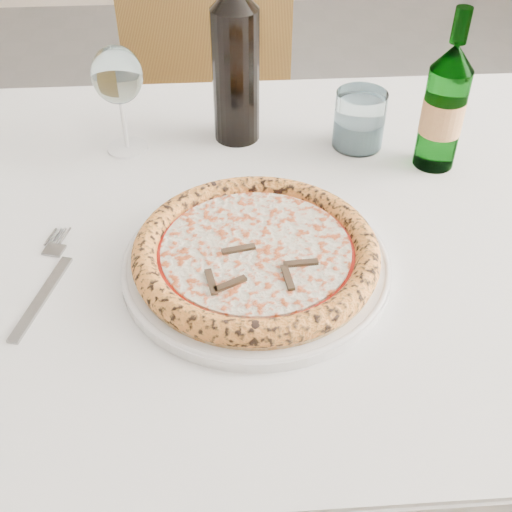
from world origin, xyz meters
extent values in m
cube|color=#575757|center=(0.00, 0.00, -0.01)|extent=(5.00, 6.00, 0.02)
cube|color=brown|center=(0.25, -0.01, 0.73)|extent=(1.33, 0.77, 0.04)
cube|color=white|center=(0.25, -0.01, 0.75)|extent=(1.39, 0.83, 0.01)
cube|color=white|center=(0.25, 0.40, 0.64)|extent=(1.39, 0.01, 0.22)
cube|color=brown|center=(0.20, 0.65, 0.45)|extent=(0.43, 0.43, 0.04)
cube|color=brown|center=(0.20, 0.84, 0.70)|extent=(0.42, 0.06, 0.46)
cylinder|color=brown|center=(0.37, 0.84, 0.21)|extent=(0.04, 0.04, 0.43)
cylinder|color=brown|center=(0.39, 0.48, 0.21)|extent=(0.04, 0.04, 0.43)
cylinder|color=brown|center=(0.02, 0.82, 0.21)|extent=(0.04, 0.04, 0.43)
cylinder|color=brown|center=(0.03, 0.47, 0.21)|extent=(0.04, 0.04, 0.43)
cylinder|color=white|center=(0.25, -0.11, 0.76)|extent=(0.32, 0.32, 0.01)
torus|color=white|center=(0.25, -0.11, 0.77)|extent=(0.32, 0.32, 0.01)
cylinder|color=tan|center=(0.25, -0.11, 0.78)|extent=(0.29, 0.29, 0.01)
torus|color=orange|center=(0.25, -0.11, 0.78)|extent=(0.29, 0.29, 0.03)
cylinder|color=red|center=(0.25, -0.11, 0.78)|extent=(0.24, 0.24, 0.00)
cylinder|color=beige|center=(0.25, -0.11, 0.79)|extent=(0.23, 0.23, 0.00)
cube|color=black|center=(0.28, -0.11, 0.79)|extent=(0.04, 0.01, 0.00)
cube|color=black|center=(0.26, -0.07, 0.79)|extent=(0.02, 0.04, 0.00)
cube|color=black|center=(0.20, -0.08, 0.79)|extent=(0.04, 0.03, 0.00)
cube|color=black|center=(0.22, -0.13, 0.79)|extent=(0.04, 0.03, 0.00)
cube|color=black|center=(0.26, -0.16, 0.79)|extent=(0.02, 0.04, 0.00)
cube|color=gray|center=(0.00, -0.15, 0.76)|extent=(0.05, 0.14, 0.00)
cube|color=gray|center=(0.00, -0.06, 0.76)|extent=(0.03, 0.03, 0.00)
cylinder|color=gray|center=(-0.01, -0.03, 0.76)|extent=(0.00, 0.03, 0.00)
cylinder|color=gray|center=(-0.01, -0.03, 0.76)|extent=(0.00, 0.03, 0.00)
cylinder|color=gray|center=(0.00, -0.03, 0.76)|extent=(0.00, 0.03, 0.00)
cylinder|color=gray|center=(0.01, -0.03, 0.76)|extent=(0.00, 0.03, 0.00)
cylinder|color=white|center=(0.07, 0.18, 0.76)|extent=(0.06, 0.06, 0.00)
cylinder|color=white|center=(0.07, 0.18, 0.80)|extent=(0.01, 0.01, 0.08)
ellipsoid|color=silver|center=(0.07, 0.18, 0.88)|extent=(0.07, 0.07, 0.08)
cylinder|color=silver|center=(0.42, 0.16, 0.80)|extent=(0.08, 0.08, 0.09)
cylinder|color=#A8BFD1|center=(0.42, 0.16, 0.78)|extent=(0.07, 0.07, 0.04)
cylinder|color=#318335|center=(0.53, 0.10, 0.83)|extent=(0.06, 0.06, 0.15)
cone|color=#318335|center=(0.53, 0.10, 0.92)|extent=(0.06, 0.06, 0.04)
cylinder|color=#318335|center=(0.53, 0.10, 0.96)|extent=(0.02, 0.02, 0.05)
cylinder|color=#E0B867|center=(0.53, 0.10, 0.83)|extent=(0.06, 0.06, 0.05)
cylinder|color=black|center=(0.24, 0.20, 0.86)|extent=(0.07, 0.07, 0.20)
camera|label=1|loc=(0.21, -0.69, 1.27)|focal=45.00mm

